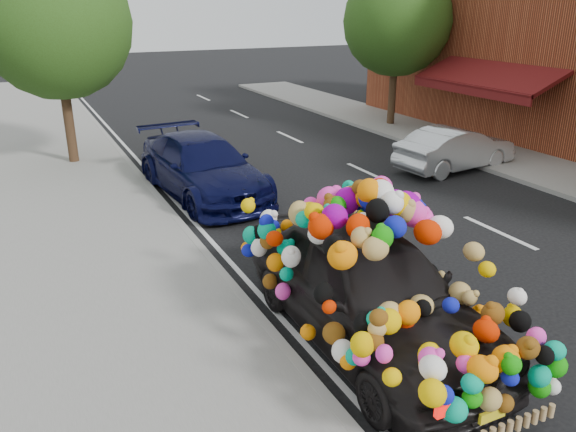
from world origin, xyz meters
TOP-DOWN VIEW (x-y plane):
  - ground at (0.00, 0.00)m, footprint 100.00×100.00m
  - sidewalk at (-4.30, 0.00)m, footprint 4.00×60.00m
  - kerb at (-2.35, 0.00)m, footprint 0.15×60.00m
  - footpath_far at (8.20, 3.00)m, footprint 3.00×40.00m
  - lane_markings at (3.60, 0.00)m, footprint 6.00×50.00m
  - tree_near_sidewalk at (-3.80, 9.50)m, footprint 4.20×4.20m
  - tree_far_b at (8.00, 10.00)m, footprint 4.00×4.00m
  - plush_art_car at (-1.14, -2.11)m, footprint 2.36×5.03m
  - navy_sedan at (-1.20, 5.13)m, footprint 2.47×5.16m
  - silver_hatchback at (6.02, 4.15)m, footprint 3.85×1.69m

SIDE VIEW (x-z plane):
  - ground at x=0.00m, z-range 0.00..0.00m
  - lane_markings at x=3.60m, z-range 0.00..0.01m
  - sidewalk at x=-4.30m, z-range 0.00..0.12m
  - footpath_far at x=8.20m, z-range 0.00..0.12m
  - kerb at x=-2.35m, z-range 0.00..0.13m
  - silver_hatchback at x=6.02m, z-range 0.00..1.23m
  - navy_sedan at x=-1.20m, z-range 0.00..1.45m
  - plush_art_car at x=-1.14m, z-range 0.04..2.32m
  - tree_far_b at x=8.00m, z-range 0.94..6.84m
  - tree_near_sidewalk at x=-3.80m, z-range 0.96..7.09m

